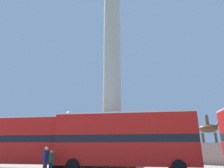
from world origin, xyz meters
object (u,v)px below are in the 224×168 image
(street_lamp, at_px, (67,134))
(pedestrian_near_lamp, at_px, (51,161))
(monument_column, at_px, (112,73))
(bus_c, at_px, (125,139))
(bus_a, at_px, (26,140))
(pedestrian_by_plinth, at_px, (46,159))
(equestrian_statue, at_px, (211,151))

(street_lamp, height_order, pedestrian_near_lamp, street_lamp)
(monument_column, relative_size, bus_c, 2.23)
(bus_a, distance_m, pedestrian_by_plinth, 5.03)
(bus_a, height_order, equestrian_statue, equestrian_statue)
(bus_c, height_order, pedestrian_by_plinth, bus_c)
(bus_c, bearing_deg, monument_column, 114.47)
(street_lamp, relative_size, pedestrian_by_plinth, 2.80)
(bus_c, relative_size, pedestrian_by_plinth, 5.93)
(monument_column, xyz_separation_m, bus_c, (1.73, -3.38, -6.93))
(monument_column, distance_m, bus_c, 7.90)
(monument_column, bearing_deg, pedestrian_near_lamp, -120.20)
(bus_a, relative_size, pedestrian_near_lamp, 6.52)
(equestrian_statue, relative_size, street_lamp, 1.07)
(monument_column, distance_m, street_lamp, 7.72)
(bus_a, relative_size, equestrian_statue, 1.91)
(bus_a, relative_size, pedestrian_by_plinth, 5.71)
(bus_a, xyz_separation_m, street_lamp, (3.09, 1.63, 0.55))
(street_lamp, xyz_separation_m, pedestrian_by_plinth, (0.64, -4.72, -1.89))
(pedestrian_by_plinth, bearing_deg, monument_column, -23.88)
(bus_c, bearing_deg, bus_a, 176.63)
(bus_c, xyz_separation_m, equestrian_statue, (8.44, 8.91, -1.07))
(equestrian_statue, xyz_separation_m, street_lamp, (-14.12, -7.16, 1.58))
(bus_a, height_order, street_lamp, street_lamp)
(bus_c, bearing_deg, equestrian_statue, 43.96)
(equestrian_statue, bearing_deg, bus_c, -109.19)
(monument_column, height_order, pedestrian_near_lamp, monument_column)
(monument_column, bearing_deg, bus_a, -155.18)
(bus_a, distance_m, pedestrian_near_lamp, 4.70)
(bus_c, xyz_separation_m, street_lamp, (-5.68, 1.75, 0.51))
(equestrian_statue, xyz_separation_m, pedestrian_by_plinth, (-13.48, -11.88, -0.31))
(bus_a, bearing_deg, monument_column, 22.56)
(bus_a, distance_m, equestrian_statue, 19.35)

